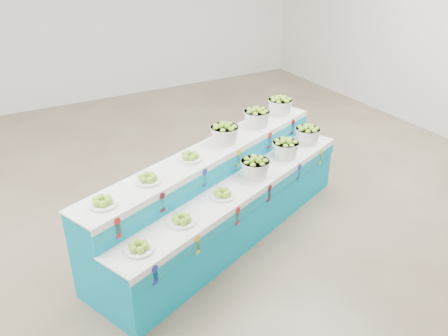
# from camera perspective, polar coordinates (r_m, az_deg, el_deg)

# --- Properties ---
(ground) EXTENTS (10.00, 10.00, 0.00)m
(ground) POSITION_cam_1_polar(r_m,az_deg,el_deg) (5.92, -4.61, -6.37)
(ground) COLOR brown
(ground) RESTS_ON ground
(back_wall) EXTENTS (10.00, 0.00, 10.00)m
(back_wall) POSITION_cam_1_polar(r_m,az_deg,el_deg) (9.77, -18.44, 18.80)
(back_wall) COLOR silver
(back_wall) RESTS_ON ground
(display_stand) EXTENTS (3.71, 2.21, 1.02)m
(display_stand) POSITION_cam_1_polar(r_m,az_deg,el_deg) (5.42, 0.00, -3.36)
(display_stand) COLOR #079BC7
(display_stand) RESTS_ON ground
(plate_lower_left) EXTENTS (0.34, 0.34, 0.10)m
(plate_lower_left) POSITION_cam_1_polar(r_m,az_deg,el_deg) (4.27, -10.37, -9.41)
(plate_lower_left) COLOR white
(plate_lower_left) RESTS_ON display_stand
(plate_lower_mid) EXTENTS (0.34, 0.34, 0.10)m
(plate_lower_mid) POSITION_cam_1_polar(r_m,az_deg,el_deg) (4.57, -5.18, -6.22)
(plate_lower_mid) COLOR white
(plate_lower_mid) RESTS_ON display_stand
(plate_lower_right) EXTENTS (0.34, 0.34, 0.10)m
(plate_lower_right) POSITION_cam_1_polar(r_m,az_deg,el_deg) (4.96, -0.18, -3.08)
(plate_lower_right) COLOR white
(plate_lower_right) RESTS_ON display_stand
(basket_lower_left) EXTENTS (0.44, 0.44, 0.24)m
(basket_lower_left) POSITION_cam_1_polar(r_m,az_deg,el_deg) (5.34, 3.81, 0.14)
(basket_lower_left) COLOR silver
(basket_lower_left) RESTS_ON display_stand
(basket_lower_mid) EXTENTS (0.44, 0.44, 0.24)m
(basket_lower_mid) POSITION_cam_1_polar(r_m,az_deg,el_deg) (5.83, 7.51, 2.45)
(basket_lower_mid) COLOR silver
(basket_lower_mid) RESTS_ON display_stand
(basket_lower_right) EXTENTS (0.44, 0.44, 0.24)m
(basket_lower_right) POSITION_cam_1_polar(r_m,az_deg,el_deg) (6.27, 10.17, 4.11)
(basket_lower_right) COLOR silver
(basket_lower_right) RESTS_ON display_stand
(plate_upper_left) EXTENTS (0.34, 0.34, 0.10)m
(plate_upper_left) POSITION_cam_1_polar(r_m,az_deg,el_deg) (4.40, -14.60, -3.92)
(plate_upper_left) COLOR white
(plate_upper_left) RESTS_ON display_stand
(plate_upper_mid) EXTENTS (0.34, 0.34, 0.10)m
(plate_upper_mid) POSITION_cam_1_polar(r_m,az_deg,el_deg) (4.70, -9.30, -1.21)
(plate_upper_mid) COLOR white
(plate_upper_mid) RESTS_ON display_stand
(plate_upper_right) EXTENTS (0.34, 0.34, 0.10)m
(plate_upper_right) POSITION_cam_1_polar(r_m,az_deg,el_deg) (5.08, -4.12, 1.47)
(plate_upper_right) COLOR white
(plate_upper_right) RESTS_ON display_stand
(basket_upper_left) EXTENTS (0.44, 0.44, 0.24)m
(basket_upper_left) POSITION_cam_1_polar(r_m,az_deg,el_deg) (5.45, 0.07, 4.31)
(basket_upper_left) COLOR silver
(basket_upper_left) RESTS_ON display_stand
(basket_upper_mid) EXTENTS (0.44, 0.44, 0.24)m
(basket_upper_mid) POSITION_cam_1_polar(r_m,az_deg,el_deg) (5.93, 4.01, 6.25)
(basket_upper_mid) COLOR silver
(basket_upper_mid) RESTS_ON display_stand
(basket_upper_right) EXTENTS (0.44, 0.44, 0.24)m
(basket_upper_right) POSITION_cam_1_polar(r_m,az_deg,el_deg) (6.36, 6.88, 7.63)
(basket_upper_right) COLOR silver
(basket_upper_right) RESTS_ON display_stand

